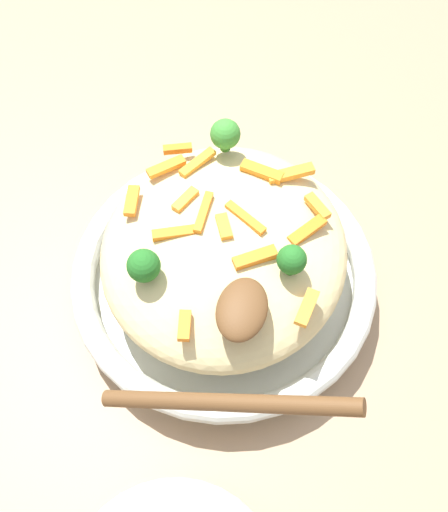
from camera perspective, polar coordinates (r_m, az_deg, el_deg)
The scene contains 23 objects.
ground_plane at distance 0.64m, azimuth 0.00°, elevation -3.21°, with size 2.40×2.40×0.00m, color #9E7F60.
serving_bowl at distance 0.61m, azimuth 0.00°, elevation -2.05°, with size 0.29×0.29×0.05m.
pasta_mound at distance 0.57m, azimuth 0.00°, elevation 0.51°, with size 0.23×0.22×0.07m, color #DBC689.
carrot_piece_0 at distance 0.54m, azimuth -4.33°, elevation 2.11°, with size 0.04×0.01×0.01m, color orange.
carrot_piece_1 at distance 0.54m, azimuth -1.87°, elevation 3.90°, with size 0.04×0.01×0.01m, color orange.
carrot_piece_2 at distance 0.53m, azimuth 0.03°, elevation 2.32°, with size 0.02×0.01×0.01m, color orange.
carrot_piece_3 at distance 0.56m, azimuth 8.45°, elevation 4.45°, with size 0.03×0.01×0.01m, color orange.
carrot_piece_4 at distance 0.55m, azimuth -3.52°, elevation 5.11°, with size 0.03×0.01×0.01m, color orange.
carrot_piece_5 at distance 0.58m, azimuth -2.41°, elevation 8.45°, with size 0.04×0.01×0.01m, color orange.
carrot_piece_6 at distance 0.56m, azimuth -8.34°, elevation 4.96°, with size 0.03×0.01×0.01m, color orange.
carrot_piece_7 at distance 0.58m, azimuth -5.25°, elevation 8.04°, with size 0.04×0.01×0.01m, color orange.
carrot_piece_8 at distance 0.58m, azimuth 3.43°, elevation 7.60°, with size 0.04×0.01×0.01m, color orange.
carrot_piece_9 at distance 0.54m, azimuth 1.95°, elevation 3.44°, with size 0.04×0.01×0.01m, color orange.
carrot_piece_10 at distance 0.58m, azimuth 6.05°, elevation 7.43°, with size 0.04×0.01×0.01m, color orange.
carrot_piece_11 at distance 0.52m, azimuth 2.81°, elevation -0.17°, with size 0.04×0.01×0.01m, color orange.
carrot_piece_12 at distance 0.59m, azimuth -4.22°, elevation 9.64°, with size 0.03×0.01×0.01m, color orange.
carrot_piece_13 at distance 0.50m, azimuth -3.60°, elevation -6.30°, with size 0.02×0.01×0.01m, color orange.
carrot_piece_14 at distance 0.51m, azimuth 7.50°, elevation -4.64°, with size 0.03×0.01×0.01m, color orange.
carrot_piece_15 at distance 0.54m, azimuth 7.52°, elevation 2.30°, with size 0.04×0.01×0.01m, color orange.
broccoli_floret_0 at distance 0.51m, azimuth 6.13°, elevation -0.36°, with size 0.02×0.02×0.03m.
broccoli_floret_1 at distance 0.51m, azimuth -7.27°, elevation -0.90°, with size 0.03×0.03×0.03m.
broccoli_floret_2 at distance 0.58m, azimuth 0.12°, elevation 10.93°, with size 0.03×0.03×0.03m.
serving_spoon at distance 0.46m, azimuth 1.04°, elevation -7.84°, with size 0.13×0.18×0.08m.
Camera 1 is at (0.28, 0.07, 0.57)m, focal length 44.27 mm.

